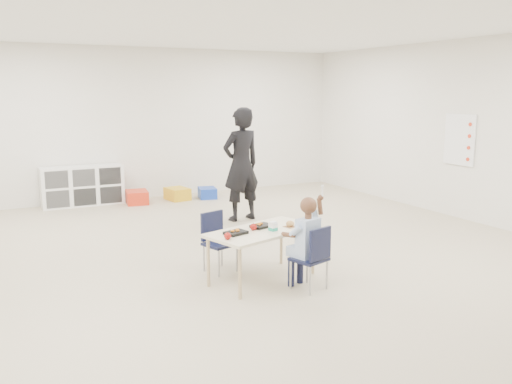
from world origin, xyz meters
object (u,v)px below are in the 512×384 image
cubby_shelf (83,186)px  adult (241,164)px  child (309,239)px  chair_near (309,258)px  table (263,254)px

cubby_shelf → adult: adult is taller
cubby_shelf → adult: (2.03, -2.29, 0.53)m
child → adult: (0.69, 3.06, 0.35)m
cubby_shelf → adult: bearing=-48.4°
chair_near → adult: adult is taller
chair_near → table: bearing=106.0°
chair_near → cubby_shelf: (-1.34, 5.34, 0.02)m
table → cubby_shelf: size_ratio=0.96×
cubby_shelf → adult: 3.10m
table → child: bearing=-74.0°
chair_near → cubby_shelf: size_ratio=0.48×
chair_near → adult: bearing=60.4°
child → adult: bearing=60.4°
child → adult: adult is taller
cubby_shelf → table: bearing=-78.0°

